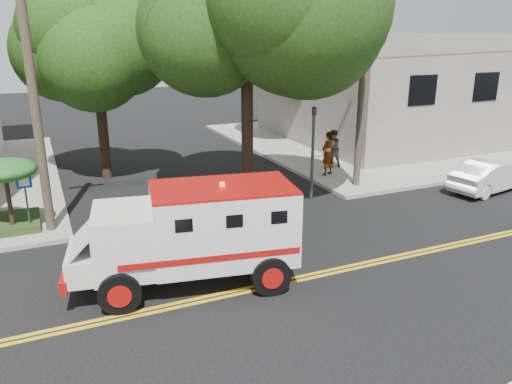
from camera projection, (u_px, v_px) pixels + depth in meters
name	position (u px, v px, depth m)	size (l,w,h in m)	color
ground	(292.00, 280.00, 13.07)	(100.00, 100.00, 0.00)	black
sidewalk_ne	(385.00, 139.00, 30.02)	(17.00, 17.00, 0.15)	gray
building_right	(404.00, 86.00, 30.10)	(14.00, 12.00, 6.00)	slate
utility_pole_left	(33.00, 93.00, 14.76)	(0.28, 0.28, 9.00)	#382D23
utility_pole_right	(363.00, 78.00, 19.53)	(0.28, 0.28, 9.00)	#382D23
tree_main	(262.00, 2.00, 17.03)	(6.08, 5.70, 9.85)	black
tree_left	(104.00, 45.00, 20.55)	(4.48, 4.20, 7.70)	black
tree_right	(302.00, 35.00, 28.36)	(4.80, 4.50, 8.20)	black
traffic_signal	(313.00, 143.00, 18.74)	(0.15, 0.18, 3.60)	#3F3F42
accessibility_sign	(26.00, 194.00, 15.63)	(0.45, 0.10, 2.02)	#3F3F42
armored_truck	(194.00, 231.00, 12.49)	(5.93, 3.07, 2.58)	silver
parked_sedan	(489.00, 176.00, 20.26)	(1.35, 3.88, 1.28)	silver
pedestrian_a	(328.00, 153.00, 22.00)	(0.71, 0.46, 1.94)	gray
pedestrian_b	(332.00, 148.00, 23.35)	(0.86, 0.67, 1.77)	gray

